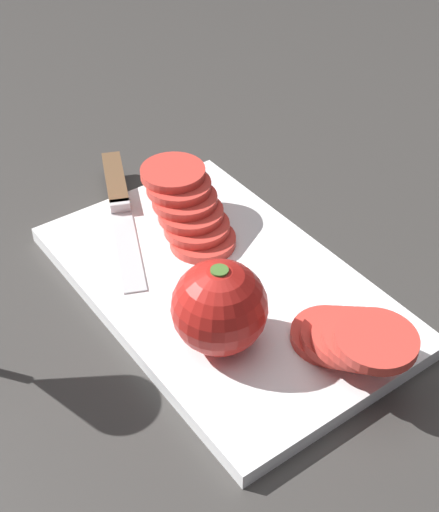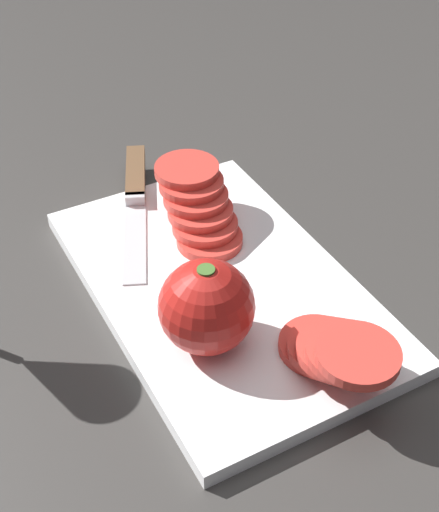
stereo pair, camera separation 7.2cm
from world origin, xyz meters
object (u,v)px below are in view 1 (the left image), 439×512
at_px(tomato_slice_stack_near, 188,206).
at_px(tomato_slice_stack_far, 352,338).
at_px(whole_tomato, 219,307).
at_px(knife, 117,192).

height_order(tomato_slice_stack_near, tomato_slice_stack_far, tomato_slice_stack_near).
xyz_separation_m(tomato_slice_stack_near, tomato_slice_stack_far, (-0.25, -0.01, -0.00)).
height_order(whole_tomato, knife, whole_tomato).
distance_m(whole_tomato, tomato_slice_stack_far, 0.12).
distance_m(whole_tomato, knife, 0.27).
distance_m(tomato_slice_stack_near, tomato_slice_stack_far, 0.25).
bearing_deg(tomato_slice_stack_near, whole_tomato, 155.42).
relative_size(whole_tomato, tomato_slice_stack_near, 0.64).
xyz_separation_m(knife, tomato_slice_stack_far, (-0.35, -0.04, 0.02)).
bearing_deg(knife, tomato_slice_stack_near, 42.52).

